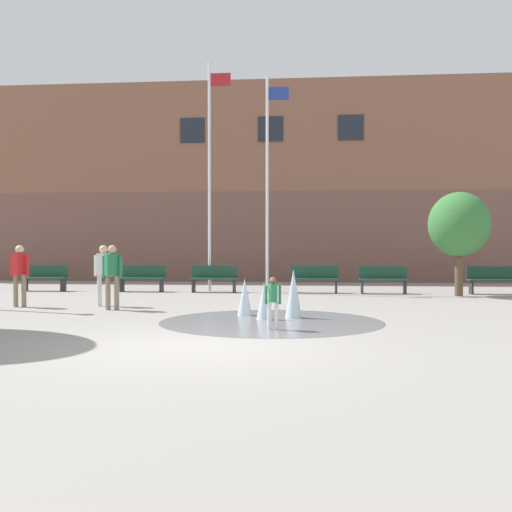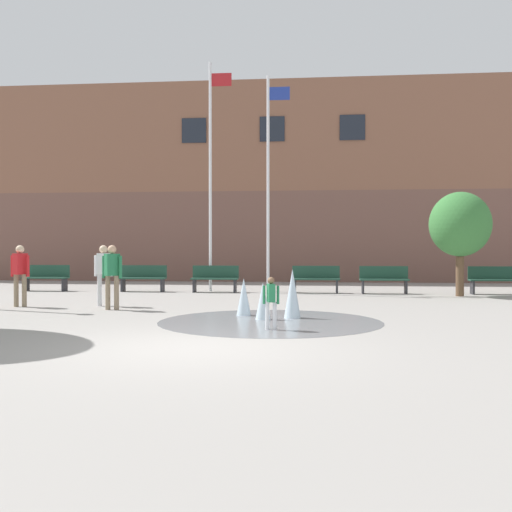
% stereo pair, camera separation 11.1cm
% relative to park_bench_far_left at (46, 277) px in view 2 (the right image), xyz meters
% --- Properties ---
extents(ground_plane, '(100.00, 100.00, 0.00)m').
position_rel_park_bench_far_left_xyz_m(ground_plane, '(7.53, -11.20, -0.48)').
color(ground_plane, gray).
extents(library_building, '(36.00, 6.05, 8.98)m').
position_rel_park_bench_far_left_xyz_m(library_building, '(7.53, 9.20, 4.01)').
color(library_building, brown).
rests_on(library_building, ground).
extents(splash_fountain, '(4.63, 4.63, 1.06)m').
position_rel_park_bench_far_left_xyz_m(splash_fountain, '(8.47, -7.44, -0.17)').
color(splash_fountain, gray).
rests_on(splash_fountain, ground).
extents(park_bench_far_left, '(1.60, 0.44, 0.91)m').
position_rel_park_bench_far_left_xyz_m(park_bench_far_left, '(0.00, 0.00, 0.00)').
color(park_bench_far_left, '#28282D').
rests_on(park_bench_far_left, ground).
extents(park_bench_left_of_flagpoles, '(1.60, 0.44, 0.91)m').
position_rel_park_bench_far_left_xyz_m(park_bench_left_of_flagpoles, '(3.48, 0.05, 0.00)').
color(park_bench_left_of_flagpoles, '#28282D').
rests_on(park_bench_left_of_flagpoles, ground).
extents(park_bench_under_left_flagpole, '(1.60, 0.44, 0.91)m').
position_rel_park_bench_far_left_xyz_m(park_bench_under_left_flagpole, '(6.02, -0.03, 0.00)').
color(park_bench_under_left_flagpole, '#28282D').
rests_on(park_bench_under_left_flagpole, ground).
extents(park_bench_center, '(1.60, 0.44, 0.91)m').
position_rel_park_bench_far_left_xyz_m(park_bench_center, '(9.45, 0.04, 0.00)').
color(park_bench_center, '#28282D').
rests_on(park_bench_center, ground).
extents(park_bench_near_trashcan, '(1.60, 0.44, 0.91)m').
position_rel_park_bench_far_left_xyz_m(park_bench_near_trashcan, '(11.70, -0.06, 0.00)').
color(park_bench_near_trashcan, '#28282D').
rests_on(park_bench_near_trashcan, ground).
extents(park_bench_far_right, '(1.60, 0.44, 0.91)m').
position_rel_park_bench_far_left_xyz_m(park_bench_far_right, '(15.25, 0.00, 0.00)').
color(park_bench_far_right, '#28282D').
rests_on(park_bench_far_right, ground).
extents(adult_near_bench, '(0.50, 0.31, 1.59)m').
position_rel_park_bench_far_left_xyz_m(adult_near_bench, '(3.92, -5.07, 0.45)').
color(adult_near_bench, silver).
rests_on(adult_near_bench, ground).
extents(teen_by_trashcan, '(0.50, 0.38, 1.59)m').
position_rel_park_bench_far_left_xyz_m(teen_by_trashcan, '(4.46, -5.95, 0.45)').
color(teen_by_trashcan, '#89755B').
rests_on(teen_by_trashcan, ground).
extents(adult_watching, '(0.50, 0.39, 1.59)m').
position_rel_park_bench_far_left_xyz_m(adult_watching, '(1.85, -5.47, 0.45)').
color(adult_watching, '#89755B').
rests_on(adult_watching, ground).
extents(child_with_pink_shirt, '(0.31, 0.24, 0.99)m').
position_rel_park_bench_far_left_xyz_m(child_with_pink_shirt, '(8.61, -9.12, 0.10)').
color(child_with_pink_shirt, silver).
rests_on(child_with_pink_shirt, ground).
extents(flagpole_left, '(0.80, 0.10, 8.00)m').
position_rel_park_bench_far_left_xyz_m(flagpole_left, '(5.80, 0.47, 3.77)').
color(flagpole_left, silver).
rests_on(flagpole_left, ground).
extents(flagpole_right, '(0.80, 0.10, 7.47)m').
position_rel_park_bench_far_left_xyz_m(flagpole_right, '(7.83, 0.47, 3.50)').
color(flagpole_right, silver).
rests_on(flagpole_right, ground).
extents(street_tree_near_building, '(1.90, 1.90, 3.27)m').
position_rel_park_bench_far_left_xyz_m(street_tree_near_building, '(13.95, -0.92, 1.76)').
color(street_tree_near_building, brown).
rests_on(street_tree_near_building, ground).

